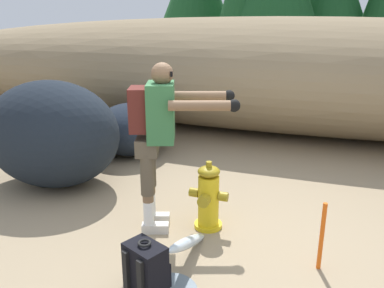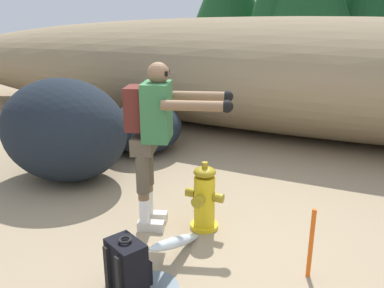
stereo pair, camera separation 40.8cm
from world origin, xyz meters
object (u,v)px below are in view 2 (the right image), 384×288
boulder_small (145,127)px  boulder_mid (72,125)px  fire_hydrant (204,199)px  spare_backpack (128,268)px  utility_worker (155,127)px  boulder_large (64,130)px  survey_stake (311,244)px  boulder_outlier (124,129)px

boulder_small → boulder_mid: bearing=-162.2°
fire_hydrant → spare_backpack: bearing=-96.7°
utility_worker → boulder_mid: bearing=127.7°
fire_hydrant → boulder_mid: bearing=153.6°
boulder_large → survey_stake: (3.17, -0.78, -0.35)m
spare_backpack → survey_stake: 1.44m
boulder_outlier → survey_stake: (3.41, -2.41, 0.08)m
utility_worker → boulder_small: utility_worker is taller
utility_worker → spare_backpack: size_ratio=3.45×
utility_worker → boulder_mid: utility_worker is taller
boulder_small → survey_stake: (2.82, -2.13, -0.09)m
utility_worker → survey_stake: (1.51, -0.21, -0.73)m
boulder_mid → survey_stake: 4.32m
utility_worker → spare_backpack: (0.31, -0.99, -0.81)m
fire_hydrant → boulder_mid: boulder_mid is taller
boulder_large → boulder_outlier: (-0.23, 1.63, -0.43)m
boulder_mid → utility_worker: bearing=-33.0°
survey_stake → utility_worker: bearing=172.2°
fire_hydrant → boulder_large: size_ratio=0.41×
boulder_large → boulder_mid: bearing=127.3°
boulder_small → boulder_outlier: (-0.58, 0.27, -0.16)m
utility_worker → survey_stake: 1.69m
fire_hydrant → utility_worker: bearing=-161.3°
utility_worker → boulder_outlier: 3.01m
fire_hydrant → boulder_outlier: (-2.34, 2.05, -0.09)m
utility_worker → survey_stake: bearing=-27.1°
boulder_small → spare_backpack: bearing=-60.9°
boulder_large → boulder_small: 1.42m
boulder_outlier → survey_stake: size_ratio=1.09×
fire_hydrant → spare_backpack: 1.15m
survey_stake → boulder_mid: bearing=155.7°
boulder_large → boulder_outlier: size_ratio=2.57×
utility_worker → survey_stake: utility_worker is taller
boulder_mid → boulder_outlier: boulder_mid is taller
boulder_large → boulder_mid: (-0.76, 1.00, -0.26)m
utility_worker → spare_backpack: 1.31m
fire_hydrant → spare_backpack: size_ratio=1.48×
fire_hydrant → utility_worker: utility_worker is taller
spare_backpack → survey_stake: bearing=-32.5°
fire_hydrant → boulder_large: boulder_large is taller
spare_backpack → survey_stake: (1.20, 0.78, 0.08)m
spare_backpack → boulder_mid: size_ratio=0.38×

